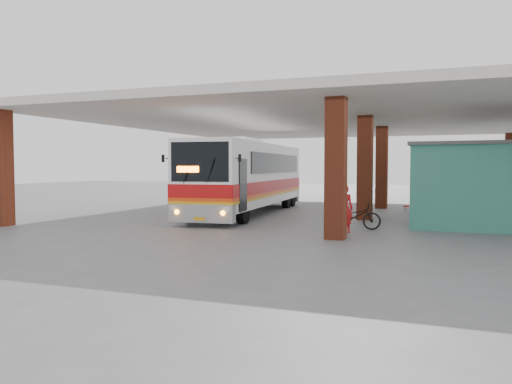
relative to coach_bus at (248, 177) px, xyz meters
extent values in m
plane|color=#515154|center=(2.59, -3.80, -1.74)|extent=(90.00, 90.00, 0.00)
cube|color=brown|center=(5.59, -6.80, 0.43)|extent=(0.60, 0.60, 4.35)
cube|color=brown|center=(5.59, -0.80, 0.43)|extent=(0.60, 0.60, 4.35)
cube|color=brown|center=(5.59, 5.20, 0.43)|extent=(0.60, 0.60, 4.35)
cube|color=brown|center=(-6.91, -7.80, 0.43)|extent=(0.60, 0.60, 4.35)
cube|color=brown|center=(-6.91, 13.20, 0.43)|extent=(0.60, 0.60, 4.35)
cube|color=brown|center=(12.59, 13.20, 0.43)|extent=(0.60, 0.60, 4.35)
cube|color=silver|center=(3.09, 2.70, 2.76)|extent=(21.00, 23.00, 0.30)
cube|color=#317C6C|center=(10.09, 0.20, -0.24)|extent=(5.00, 8.00, 3.00)
cube|color=#4E4E4E|center=(10.09, 0.20, 1.31)|extent=(5.20, 8.20, 0.12)
cube|color=#153933|center=(7.57, -1.30, -0.69)|extent=(0.08, 0.95, 2.10)
cube|color=black|center=(7.57, 1.70, 0.06)|extent=(0.08, 1.20, 1.00)
cube|color=black|center=(7.54, 1.70, 0.06)|extent=(0.04, 1.30, 1.10)
cube|color=white|center=(0.00, 0.03, 0.15)|extent=(3.40, 12.10, 2.79)
cube|color=white|center=(0.07, -0.96, 1.64)|extent=(1.42, 3.07, 0.25)
cube|color=#939398|center=(0.45, -5.74, -1.19)|extent=(2.53, 0.59, 0.70)
cube|color=#B60C0D|center=(0.00, 0.03, -0.40)|extent=(3.44, 12.10, 0.50)
cube|color=#E8410C|center=(0.00, 0.03, -0.71)|extent=(3.44, 12.10, 0.13)
cube|color=orange|center=(0.00, 0.03, -0.83)|extent=(3.44, 12.10, 0.10)
cube|color=black|center=(0.46, -5.88, 0.67)|extent=(2.24, 0.27, 1.44)
cube|color=black|center=(-1.31, 0.73, 0.65)|extent=(0.74, 8.93, 0.90)
cube|color=black|center=(1.19, 0.92, 0.65)|extent=(0.74, 8.93, 0.90)
cube|color=#FF5905|center=(0.01, -5.97, 0.40)|extent=(0.85, 0.12, 0.22)
sphere|color=orange|center=(-0.43, -6.02, -1.17)|extent=(0.18, 0.18, 0.18)
sphere|color=orange|center=(1.35, -5.88, -1.17)|extent=(0.18, 0.18, 0.18)
cube|color=orange|center=(0.46, -5.96, -1.39)|extent=(0.45, 0.06, 0.12)
cylinder|color=black|center=(-0.74, -4.21, -1.24)|extent=(0.39, 1.02, 0.99)
cylinder|color=black|center=(1.38, -4.05, -1.24)|extent=(0.39, 1.02, 0.99)
cylinder|color=black|center=(-1.33, 3.42, -1.24)|extent=(0.39, 1.02, 0.99)
cylinder|color=black|center=(0.79, 3.59, -1.24)|extent=(0.39, 1.02, 0.99)
cylinder|color=black|center=(-1.43, 4.71, -1.24)|extent=(0.39, 1.02, 0.99)
cylinder|color=black|center=(0.69, 4.88, -1.24)|extent=(0.39, 1.02, 0.99)
imported|color=black|center=(5.76, -4.35, -1.25)|extent=(1.96, 1.06, 0.98)
imported|color=red|center=(5.55, -5.18, -0.92)|extent=(0.64, 0.46, 1.64)
cube|color=red|center=(7.02, 4.44, -1.53)|extent=(0.47, 0.47, 0.06)
cube|color=red|center=(7.18, 4.40, -1.28)|extent=(0.14, 0.39, 0.55)
cylinder|color=black|center=(6.83, 4.32, -1.65)|extent=(0.03, 0.03, 0.18)
cylinder|color=black|center=(7.14, 4.25, -1.65)|extent=(0.03, 0.03, 0.18)
cylinder|color=black|center=(6.90, 4.63, -1.65)|extent=(0.03, 0.03, 0.18)
cylinder|color=black|center=(7.21, 4.55, -1.65)|extent=(0.03, 0.03, 0.18)
camera|label=1|loc=(8.71, -22.00, 0.50)|focal=35.00mm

